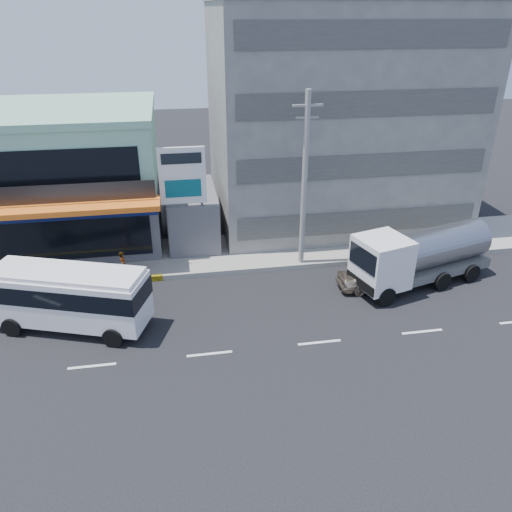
{
  "coord_description": "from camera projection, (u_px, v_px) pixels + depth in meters",
  "views": [
    {
      "loc": [
        -0.95,
        -17.77,
        13.64
      ],
      "look_at": [
        2.9,
        4.82,
        2.2
      ],
      "focal_mm": 35.0,
      "sensor_mm": 36.0,
      "label": 1
    }
  ],
  "objects": [
    {
      "name": "sidewalk",
      "position": [
        277.0,
        250.0,
        30.97
      ],
      "size": [
        70.0,
        5.0,
        0.3
      ],
      "primitive_type": "cube",
      "color": "gray",
      "rests_on": "ground"
    },
    {
      "name": "satellite_dish",
      "position": [
        191.0,
        194.0,
        30.01
      ],
      "size": [
        1.5,
        1.5,
        0.15
      ],
      "primitive_type": "cylinder",
      "color": "slate",
      "rests_on": "gap_structure"
    },
    {
      "name": "utility_pole_near",
      "position": [
        304.0,
        182.0,
        27.03
      ],
      "size": [
        1.6,
        0.3,
        10.0
      ],
      "color": "#999993",
      "rests_on": "ground"
    },
    {
      "name": "billboard",
      "position": [
        183.0,
        182.0,
        27.75
      ],
      "size": [
        2.6,
        0.18,
        6.9
      ],
      "color": "gray",
      "rests_on": "ground"
    },
    {
      "name": "concrete_building",
      "position": [
        335.0,
        118.0,
        33.51
      ],
      "size": [
        16.0,
        12.0,
        14.0
      ],
      "primitive_type": "cube",
      "color": "gray",
      "rests_on": "ground"
    },
    {
      "name": "sedan",
      "position": [
        375.0,
        277.0,
        26.75
      ],
      "size": [
        4.03,
        1.67,
        1.37
      ],
      "primitive_type": "imported",
      "rotation": [
        0.0,
        0.0,
        1.56
      ],
      "color": "#C2AE94",
      "rests_on": "ground"
    },
    {
      "name": "ground",
      "position": [
        210.0,
        354.0,
        21.91
      ],
      "size": [
        120.0,
        120.0,
        0.0
      ],
      "primitive_type": "plane",
      "color": "black",
      "rests_on": "ground"
    },
    {
      "name": "motorcycle_rider",
      "position": [
        125.0,
        275.0,
        27.0
      ],
      "size": [
        1.7,
        1.05,
        2.06
      ],
      "color": "#5E0F0D",
      "rests_on": "ground"
    },
    {
      "name": "tanker_truck",
      "position": [
        418.0,
        256.0,
        26.77
      ],
      "size": [
        8.4,
        4.44,
        3.18
      ],
      "color": "white",
      "rests_on": "ground"
    },
    {
      "name": "shop_building",
      "position": [
        60.0,
        179.0,
        31.22
      ],
      "size": [
        12.4,
        11.7,
        8.0
      ],
      "color": "#4B4B50",
      "rests_on": "ground"
    },
    {
      "name": "gap_structure",
      "position": [
        192.0,
        216.0,
        31.71
      ],
      "size": [
        3.0,
        6.0,
        3.5
      ],
      "primitive_type": "cube",
      "color": "#4B4B50",
      "rests_on": "ground"
    },
    {
      "name": "minibus",
      "position": [
        69.0,
        294.0,
        22.97
      ],
      "size": [
        7.59,
        4.56,
        3.03
      ],
      "color": "white",
      "rests_on": "ground"
    }
  ]
}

